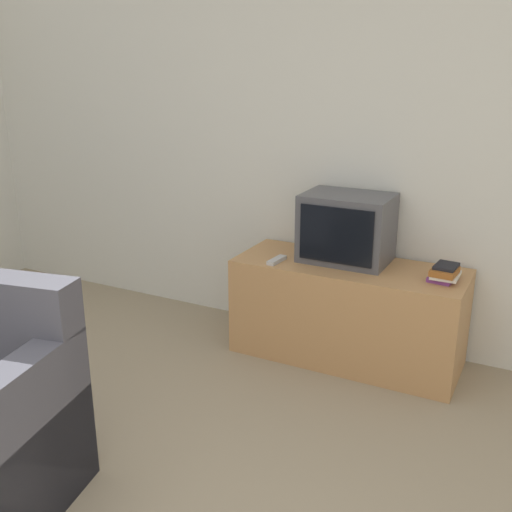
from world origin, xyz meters
The scene contains 5 objects.
wall_back centered at (0.00, 3.03, 1.30)m, with size 9.00×0.06×2.60m.
tv_stand centered at (0.12, 2.71, 0.30)m, with size 1.38×0.53×0.61m.
television centered at (0.07, 2.79, 0.81)m, with size 0.52×0.39×0.41m.
book_stack centered at (0.67, 2.69, 0.66)m, with size 0.16×0.20×0.09m.
remote_on_stand centered at (-0.29, 2.56, 0.62)m, with size 0.06×0.17×0.02m.
Camera 1 is at (1.18, -0.55, 1.77)m, focal length 42.00 mm.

